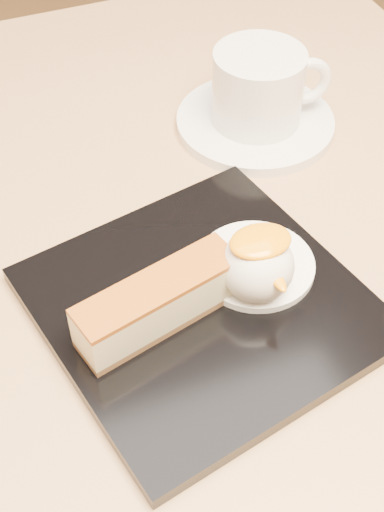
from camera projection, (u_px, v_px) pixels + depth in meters
name	position (u px, v px, depth m)	size (l,w,h in m)	color
table	(139.00, 361.00, 0.69)	(0.80, 0.80, 0.72)	black
dessert_plate	(202.00, 306.00, 0.53)	(0.22, 0.22, 0.01)	black
cheesecake	(159.00, 302.00, 0.49)	(0.13, 0.06, 0.04)	brown
cream_smear	(255.00, 265.00, 0.54)	(0.09, 0.09, 0.01)	white
ice_cream_scoop	(257.00, 266.00, 0.51)	(0.05, 0.05, 0.05)	white
mango_sauce	(260.00, 241.00, 0.49)	(0.05, 0.03, 0.01)	orange
mint_sprig	(208.00, 250.00, 0.55)	(0.03, 0.02, 0.00)	green
saucer	(255.00, 122.00, 0.68)	(0.15, 0.15, 0.01)	white
coffee_cup	(260.00, 86.00, 0.65)	(0.11, 0.08, 0.07)	white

